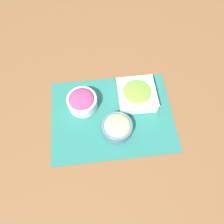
% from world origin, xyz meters
% --- Properties ---
extents(ground_plane, '(3.00, 3.00, 0.00)m').
position_xyz_m(ground_plane, '(0.00, 0.00, 0.00)').
color(ground_plane, brown).
extents(placemat, '(0.51, 0.38, 0.00)m').
position_xyz_m(placemat, '(0.00, 0.00, 0.00)').
color(placemat, '#236B60').
rests_on(placemat, ground_plane).
extents(cucumber_bowl, '(0.12, 0.12, 0.06)m').
position_xyz_m(cucumber_bowl, '(0.01, -0.07, 0.04)').
color(cucumber_bowl, slate).
rests_on(cucumber_bowl, placemat).
extents(lettuce_bowl, '(0.16, 0.16, 0.07)m').
position_xyz_m(lettuce_bowl, '(0.11, 0.07, 0.04)').
color(lettuce_bowl, white).
rests_on(lettuce_bowl, placemat).
extents(onion_bowl, '(0.12, 0.12, 0.07)m').
position_xyz_m(onion_bowl, '(-0.12, 0.06, 0.04)').
color(onion_bowl, silver).
rests_on(onion_bowl, placemat).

